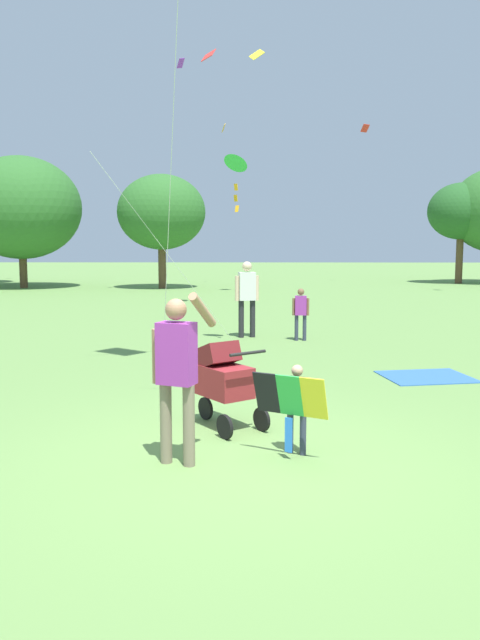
# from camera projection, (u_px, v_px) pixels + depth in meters

# --- Properties ---
(ground_plane) EXTENTS (120.00, 120.00, 0.00)m
(ground_plane) POSITION_uv_depth(u_px,v_px,m) (236.00, 459.00, 6.55)
(ground_plane) COLOR #668E47
(treeline_distant) EXTENTS (32.03, 8.21, 6.10)m
(treeline_distant) POSITION_uv_depth(u_px,v_px,m) (177.00, 210.00, 31.10)
(treeline_distant) COLOR brown
(treeline_distant) RESTS_ON ground
(child_with_butterfly_kite) EXTENTS (0.76, 0.51, 0.94)m
(child_with_butterfly_kite) POSITION_uv_depth(u_px,v_px,m) (295.00, 401.00, 6.59)
(child_with_butterfly_kite) COLOR #33384C
(child_with_butterfly_kite) RESTS_ON ground
(person_adult_flyer) EXTENTS (0.63, 0.49, 1.72)m
(person_adult_flyer) POSITION_uv_depth(u_px,v_px,m) (177.00, 365.00, 6.28)
(person_adult_flyer) COLOR #7F705B
(person_adult_flyer) RESTS_ON ground
(stroller) EXTENTS (0.90, 1.05, 1.03)m
(stroller) POSITION_uv_depth(u_px,v_px,m) (224.00, 377.00, 7.60)
(stroller) COLOR black
(stroller) RESTS_ON ground
(kite_orange_delta) EXTENTS (2.67, 3.07, 3.98)m
(kite_orange_delta) POSITION_uv_depth(u_px,v_px,m) (234.00, 166.00, 13.20)
(kite_orange_delta) COLOR green
(kite_orange_delta) RESTS_ON ground
(distant_kites_cluster) EXTENTS (24.58, 15.12, 10.53)m
(distant_kites_cluster) POSITION_uv_depth(u_px,v_px,m) (244.00, 50.00, 26.52)
(distant_kites_cluster) COLOR #F4A319
(person_red_shirt) EXTENTS (0.37, 0.17, 1.16)m
(person_red_shirt) POSITION_uv_depth(u_px,v_px,m) (301.00, 310.00, 14.22)
(person_red_shirt) COLOR #33384C
(person_red_shirt) RESTS_ON ground
(person_sitting_far) EXTENTS (0.55, 0.31, 1.74)m
(person_sitting_far) POSITION_uv_depth(u_px,v_px,m) (247.00, 293.00, 14.67)
(person_sitting_far) COLOR #232328
(person_sitting_far) RESTS_ON ground
(picnic_blanket) EXTENTS (1.56, 1.35, 0.02)m
(picnic_blanket) POSITION_uv_depth(u_px,v_px,m) (426.00, 377.00, 10.46)
(picnic_blanket) COLOR #3366B2
(picnic_blanket) RESTS_ON ground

